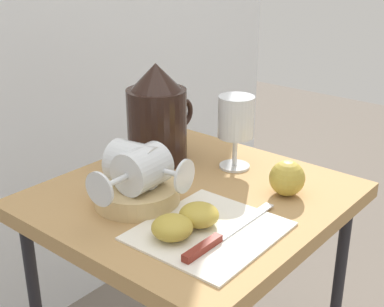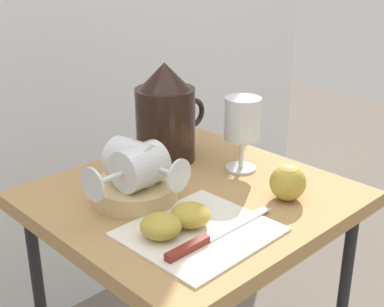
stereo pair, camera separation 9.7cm
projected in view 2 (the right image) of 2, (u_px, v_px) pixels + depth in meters
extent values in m
cube|color=#AD8451|center=(192.00, 200.00, 1.01)|extent=(0.54, 0.51, 0.03)
cylinder|color=black|center=(198.00, 257.00, 1.43)|extent=(0.02, 0.02, 0.64)
cube|color=silver|center=(199.00, 232.00, 0.87)|extent=(0.23, 0.21, 0.00)
cylinder|color=tan|center=(136.00, 191.00, 0.97)|extent=(0.16, 0.16, 0.03)
cylinder|color=black|center=(165.00, 125.00, 1.13)|extent=(0.13, 0.13, 0.16)
cylinder|color=orange|center=(166.00, 139.00, 1.14)|extent=(0.12, 0.12, 0.09)
cone|color=black|center=(164.00, 76.00, 1.09)|extent=(0.11, 0.11, 0.06)
torus|color=black|center=(193.00, 113.00, 1.18)|extent=(0.07, 0.01, 0.07)
cylinder|color=silver|center=(241.00, 168.00, 1.10)|extent=(0.06, 0.06, 0.00)
cylinder|color=silver|center=(241.00, 153.00, 1.09)|extent=(0.01, 0.01, 0.06)
cylinder|color=silver|center=(243.00, 118.00, 1.06)|extent=(0.07, 0.07, 0.09)
cylinder|color=orange|center=(242.00, 127.00, 1.07)|extent=(0.06, 0.06, 0.04)
cylinder|color=silver|center=(133.00, 161.00, 0.95)|extent=(0.09, 0.10, 0.08)
cylinder|color=silver|center=(164.00, 171.00, 0.91)|extent=(0.02, 0.06, 0.01)
cylinder|color=silver|center=(179.00, 176.00, 0.90)|extent=(0.06, 0.01, 0.06)
cylinder|color=silver|center=(140.00, 166.00, 0.93)|extent=(0.09, 0.08, 0.08)
cylinder|color=silver|center=(108.00, 179.00, 0.89)|extent=(0.06, 0.01, 0.01)
cylinder|color=silver|center=(93.00, 185.00, 0.86)|extent=(0.01, 0.06, 0.06)
ellipsoid|color=#B29938|center=(161.00, 226.00, 0.84)|extent=(0.07, 0.07, 0.04)
ellipsoid|color=#B29938|center=(191.00, 215.00, 0.88)|extent=(0.07, 0.07, 0.04)
sphere|color=#B29938|center=(288.00, 182.00, 0.97)|extent=(0.07, 0.07, 0.07)
cube|color=silver|center=(239.00, 223.00, 0.88)|extent=(0.15, 0.02, 0.00)
cube|color=maroon|center=(188.00, 248.00, 0.80)|extent=(0.09, 0.01, 0.01)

